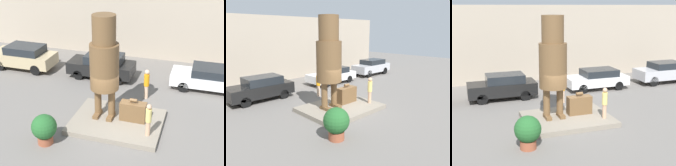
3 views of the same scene
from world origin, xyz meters
The scene contains 11 objects.
ground_plane centered at (0.00, 0.00, 0.00)m, with size 60.00×60.00×0.00m, color slate.
pedestal centered at (0.00, 0.00, 0.12)m, with size 4.33×3.32×0.24m.
building_backdrop centered at (0.00, 9.45, 2.87)m, with size 28.00×0.60×5.74m.
statue_figure centered at (-0.69, 0.18, 3.18)m, with size 1.36×1.36×5.03m.
giant_suitcase centered at (0.73, 0.22, 0.71)m, with size 1.25×0.52×1.16m.
tourist centered at (1.66, -0.81, 1.09)m, with size 0.27×0.27×1.56m.
parked_car_tan centered at (-8.04, 4.80, 0.88)m, with size 4.38×1.85×1.64m.
parked_car_black centered at (-2.48, 4.96, 0.83)m, with size 4.16×1.73×1.57m.
parked_car_white centered at (4.09, 5.26, 0.75)m, with size 4.31×1.86×1.40m.
planter_pot centered at (-2.58, -2.41, 0.77)m, with size 1.11×1.11×1.40m.
worker_hivis centered at (0.79, 3.01, 0.94)m, with size 0.29×0.29×1.72m.
Camera 1 is at (3.60, -12.31, 8.37)m, focal length 50.00 mm.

